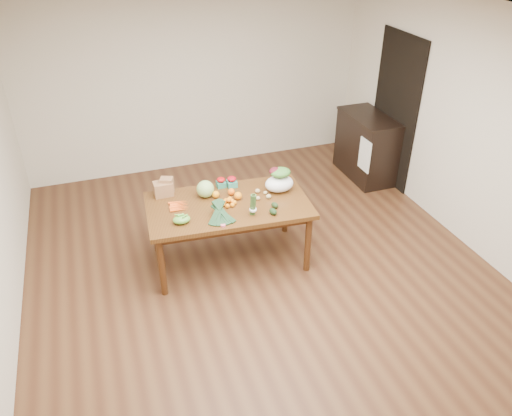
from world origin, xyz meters
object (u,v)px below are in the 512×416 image
object	(u,v)px
paper_bag	(163,187)
mandarin_cluster	(229,201)
dining_table	(229,232)
cabbage	(205,189)
kale_bunch	(221,214)
cabinet	(366,147)
salad_bag	(279,181)
asparagus_bundle	(253,205)

from	to	relation	value
paper_bag	mandarin_cluster	xyz separation A→B (m)	(0.62, -0.42, -0.06)
dining_table	cabbage	xyz separation A→B (m)	(-0.19, 0.22, 0.47)
dining_table	kale_bunch	distance (m)	0.57
cabinet	paper_bag	bearing A→B (deg)	-163.37
paper_bag	salad_bag	distance (m)	1.28
cabbage	salad_bag	xyz separation A→B (m)	(0.81, -0.14, 0.03)
paper_bag	salad_bag	bearing A→B (deg)	-14.86
mandarin_cluster	asparagus_bundle	distance (m)	0.35
asparagus_bundle	salad_bag	size ratio (longest dim) A/B	0.77
dining_table	salad_bag	world-z (taller)	salad_bag
mandarin_cluster	paper_bag	bearing A→B (deg)	145.72
dining_table	asparagus_bundle	xyz separation A→B (m)	(0.18, -0.30, 0.50)
dining_table	paper_bag	xyz separation A→B (m)	(-0.62, 0.41, 0.47)
dining_table	mandarin_cluster	world-z (taller)	mandarin_cluster
mandarin_cluster	salad_bag	distance (m)	0.63
dining_table	mandarin_cluster	xyz separation A→B (m)	(0.00, -0.02, 0.41)
dining_table	paper_bag	world-z (taller)	paper_bag
cabinet	asparagus_bundle	world-z (taller)	asparagus_bundle
mandarin_cluster	salad_bag	bearing A→B (deg)	8.76
dining_table	cabinet	bearing A→B (deg)	32.66
paper_bag	cabbage	size ratio (longest dim) A/B	1.42
cabinet	salad_bag	size ratio (longest dim) A/B	3.13
asparagus_bundle	cabbage	bearing A→B (deg)	129.54
paper_bag	salad_bag	xyz separation A→B (m)	(1.24, -0.33, 0.03)
mandarin_cluster	kale_bunch	size ratio (longest dim) A/B	0.45
asparagus_bundle	dining_table	bearing A→B (deg)	124.92
cabbage	kale_bunch	world-z (taller)	cabbage
cabinet	paper_bag	world-z (taller)	paper_bag
cabbage	mandarin_cluster	xyz separation A→B (m)	(0.19, -0.24, -0.06)
kale_bunch	salad_bag	distance (m)	0.87
salad_bag	cabinet	bearing A→B (deg)	33.94
cabinet	kale_bunch	size ratio (longest dim) A/B	2.55
paper_bag	mandarin_cluster	size ratio (longest dim) A/B	1.51
cabbage	salad_bag	bearing A→B (deg)	-10.08
dining_table	mandarin_cluster	size ratio (longest dim) A/B	9.64
paper_bag	mandarin_cluster	distance (m)	0.75
mandarin_cluster	kale_bunch	xyz separation A→B (m)	(-0.17, -0.29, 0.04)
cabinet	salad_bag	bearing A→B (deg)	-146.06
cabbage	paper_bag	bearing A→B (deg)	156.71
cabinet	kale_bunch	world-z (taller)	cabinet
kale_bunch	salad_bag	xyz separation A→B (m)	(0.78, 0.38, 0.05)
cabinet	salad_bag	world-z (taller)	salad_bag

